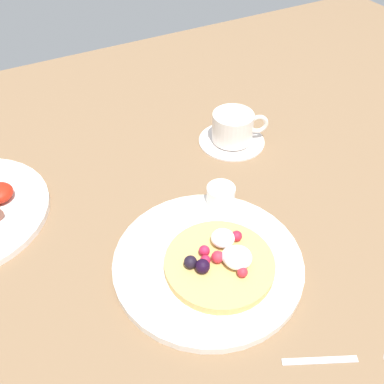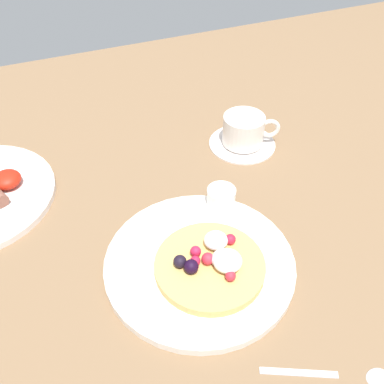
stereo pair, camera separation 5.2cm
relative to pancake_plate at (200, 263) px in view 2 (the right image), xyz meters
The scene contains 7 objects.
ground_plane 0.10m from the pancake_plate, 96.75° to the left, with size 2.00×1.28×0.03m, color brown.
pancake_plate is the anchor object (origin of this frame).
pancake_with_berries 0.03m from the pancake_plate, 61.92° to the right, with size 0.15×0.15×0.04m.
syrup_ramekin 0.12m from the pancake_plate, 50.42° to the left, with size 0.04×0.04×0.03m.
coffee_saucer 0.30m from the pancake_plate, 51.24° to the left, with size 0.13×0.13×0.01m, color silver.
coffee_cup 0.30m from the pancake_plate, 50.94° to the left, with size 0.10×0.08×0.05m.
teaspoon 0.23m from the pancake_plate, 65.14° to the right, with size 0.14×0.07×0.01m.
Camera 2 is at (-0.14, -0.45, 0.49)m, focal length 40.69 mm.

